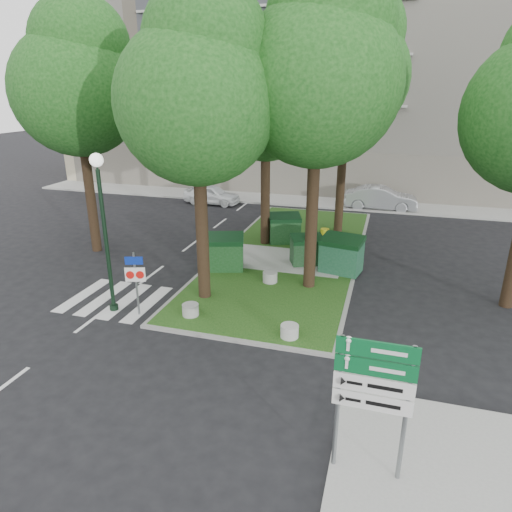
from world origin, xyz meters
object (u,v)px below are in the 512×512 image
at_px(bollard_left, 191,310).
at_px(bollard_mid, 270,277).
at_px(tree_median_near_left, 199,87).
at_px(dumpster_b, 284,228).
at_px(dumpster_a, 225,252).
at_px(litter_bin, 325,236).
at_px(dumpster_c, 307,250).
at_px(dumpster_d, 341,255).
at_px(tree_median_far, 351,65).
at_px(tree_median_near_right, 321,65).
at_px(tree_street_left, 78,79).
at_px(traffic_sign_pole, 136,275).
at_px(directional_sign, 373,388).
at_px(bollard_right, 290,331).
at_px(street_lamp, 103,216).
at_px(car_white, 212,194).
at_px(tree_median_mid, 268,95).
at_px(car_silver, 381,198).

relative_size(bollard_left, bollard_mid, 0.96).
xyz_separation_m(tree_median_near_left, dumpster_b, (1.28, 6.88, -6.51)).
bearing_deg(dumpster_a, litter_bin, 35.00).
relative_size(dumpster_c, bollard_left, 2.96).
bearing_deg(tree_median_near_left, dumpster_d, 40.33).
distance_m(tree_median_far, bollard_left, 14.17).
bearing_deg(dumpster_b, tree_median_near_right, -86.61).
xyz_separation_m(tree_street_left, bollard_left, (7.04, -5.10, -7.33)).
height_order(traffic_sign_pole, directional_sign, directional_sign).
xyz_separation_m(tree_median_near_left, dumpster_c, (2.88, 4.26, -6.59)).
height_order(bollard_right, litter_bin, litter_bin).
relative_size(tree_street_left, dumpster_a, 5.93).
bearing_deg(bollard_right, tree_median_near_left, 149.79).
bearing_deg(tree_median_near_right, street_lamp, -148.90).
distance_m(bollard_right, directional_sign, 5.60).
relative_size(litter_bin, car_white, 0.20).
bearing_deg(street_lamp, tree_median_near_left, 32.74).
bearing_deg(dumpster_d, bollard_left, -118.03).
relative_size(dumpster_c, directional_sign, 0.55).
height_order(tree_median_far, bollard_mid, tree_median_far).
height_order(tree_median_near_left, tree_median_far, tree_median_far).
bearing_deg(car_white, tree_median_near_left, -154.87).
relative_size(tree_street_left, bollard_right, 19.77).
height_order(tree_median_mid, street_lamp, tree_median_mid).
relative_size(tree_median_mid, traffic_sign_pole, 4.44).
relative_size(tree_median_mid, bollard_left, 18.12).
bearing_deg(tree_median_far, bollard_right, -90.81).
height_order(dumpster_a, dumpster_b, dumpster_a).
distance_m(litter_bin, car_silver, 8.42).
relative_size(tree_median_near_left, dumpster_b, 5.79).
distance_m(tree_median_far, tree_street_left, 12.29).
bearing_deg(tree_median_far, bollard_mid, -103.39).
height_order(tree_median_far, dumpster_c, tree_median_far).
xyz_separation_m(tree_median_near_left, directional_sign, (6.11, -6.71, -5.23)).
xyz_separation_m(dumpster_c, traffic_sign_pole, (-4.65, -6.11, 0.72)).
height_order(tree_median_near_right, litter_bin, tree_median_near_right).
height_order(bollard_right, bollard_mid, bollard_mid).
bearing_deg(dumpster_b, bollard_mid, -104.25).
bearing_deg(litter_bin, car_white, 142.75).
distance_m(tree_street_left, bollard_left, 11.38).
xyz_separation_m(tree_median_near_right, dumpster_d, (0.91, 1.75, -7.13)).
distance_m(tree_median_mid, traffic_sign_pole, 10.27).
distance_m(tree_median_mid, bollard_left, 10.50).
distance_m(dumpster_a, car_white, 11.99).
relative_size(tree_median_mid, dumpster_c, 6.13).
relative_size(bollard_right, bollard_mid, 0.97).
height_order(dumpster_d, directional_sign, directional_sign).
bearing_deg(tree_street_left, litter_bin, 19.95).
bearing_deg(litter_bin, bollard_right, -88.06).
bearing_deg(tree_median_near_right, bollard_right, -89.50).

